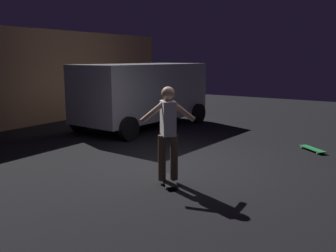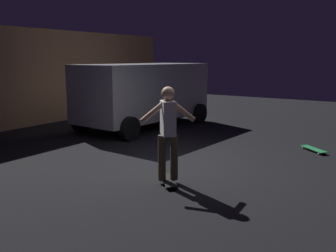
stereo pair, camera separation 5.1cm
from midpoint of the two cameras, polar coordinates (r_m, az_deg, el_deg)
name	(u,v)px [view 1 (the left image)]	position (r m, az deg, el deg)	size (l,w,h in m)	color
ground_plane	(172,165)	(7.86, 0.46, -6.02)	(28.00, 28.00, 0.00)	black
parked_van	(143,91)	(11.96, -4.01, 5.32)	(4.72, 2.48, 2.03)	#B2B2B7
skateboard_ridden	(168,180)	(6.74, -0.22, -8.34)	(0.70, 0.69, 0.07)	black
skateboard_spare	(312,149)	(9.63, 21.15, -3.30)	(0.66, 0.72, 0.07)	green
skater	(168,127)	(6.49, -0.22, -0.12)	(0.75, 0.76, 1.67)	brown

